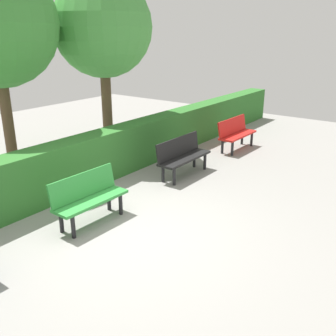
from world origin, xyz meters
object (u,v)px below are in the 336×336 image
(tree_near, at_px, (103,28))
(bench_black, at_px, (182,155))
(bench_green, at_px, (88,196))
(bench_red, at_px, (236,132))

(tree_near, bearing_deg, bench_black, 82.72)
(bench_black, xyz_separation_m, bench_green, (2.84, 0.01, -0.00))
(bench_red, relative_size, bench_black, 0.94)
(bench_green, bearing_deg, tree_near, -138.31)
(bench_black, xyz_separation_m, tree_near, (-0.34, -2.66, 2.70))
(bench_red, height_order, bench_green, same)
(bench_black, relative_size, tree_near, 0.35)
(bench_red, distance_m, bench_black, 2.54)
(bench_red, xyz_separation_m, bench_black, (2.54, -0.04, 0.00))
(bench_red, relative_size, tree_near, 0.32)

